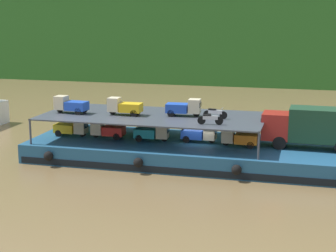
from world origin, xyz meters
TOP-DOWN VIEW (x-y plane):
  - ground_plane at (0.00, 0.00)m, footprint 400.00×400.00m
  - cargo_barge at (0.00, -0.03)m, footprint 26.94×9.25m
  - covered_lorry at (8.49, 0.34)m, footprint 7.90×2.46m
  - cargo_rack at (-3.80, 0.00)m, footprint 17.74×7.87m
  - mini_truck_lower_stern at (-10.72, -0.38)m, footprint 2.74×1.20m
  - mini_truck_lower_aft at (-7.57, -0.37)m, footprint 2.76×1.24m
  - mini_truck_lower_mid at (-3.74, -0.37)m, footprint 2.79×1.29m
  - mini_truck_lower_fore at (0.01, 0.16)m, footprint 2.77×1.25m
  - mini_truck_lower_bow at (3.18, -0.43)m, footprint 2.76×1.23m
  - mini_truck_upper_stern at (-10.58, -0.74)m, footprint 2.80×1.30m
  - mini_truck_upper_mid at (-6.06, -0.42)m, footprint 2.74×1.21m
  - mini_truck_upper_fore at (-1.32, 0.37)m, footprint 2.79×1.29m
  - motorcycle_upper_port at (1.27, -2.36)m, footprint 1.90×0.55m
  - motorcycle_upper_centre at (1.23, 0.00)m, footprint 1.90×0.55m

SIDE VIEW (x-z plane):
  - ground_plane at x=0.00m, z-range 0.00..0.00m
  - cargo_barge at x=0.00m, z-range 0.00..1.50m
  - mini_truck_lower_stern at x=-10.72m, z-range 1.50..2.88m
  - mini_truck_lower_aft at x=-7.57m, z-range 1.50..2.88m
  - mini_truck_lower_mid at x=-3.74m, z-range 1.50..2.88m
  - mini_truck_lower_fore at x=0.01m, z-range 1.50..2.88m
  - mini_truck_lower_bow at x=3.18m, z-range 1.50..2.88m
  - covered_lorry at x=8.49m, z-range 1.64..4.74m
  - cargo_rack at x=-3.80m, z-range 2.44..4.44m
  - motorcycle_upper_port at x=1.27m, z-range 3.50..4.37m
  - motorcycle_upper_centre at x=1.23m, z-range 3.50..4.37m
  - mini_truck_upper_stern at x=-10.58m, z-range 3.50..4.88m
  - mini_truck_upper_mid at x=-6.06m, z-range 3.50..4.88m
  - mini_truck_upper_fore at x=-1.32m, z-range 3.50..4.88m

